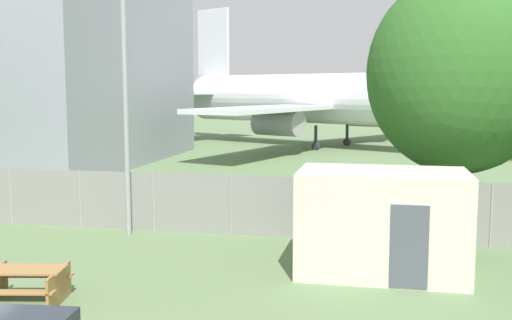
{
  "coord_description": "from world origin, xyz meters",
  "views": [
    {
      "loc": [
        7.04,
        -7.47,
        4.49
      ],
      "look_at": [
        2.72,
        13.24,
        2.0
      ],
      "focal_mm": 42.0,
      "sensor_mm": 36.0,
      "label": 1
    }
  ],
  "objects_px": {
    "airplane": "(345,99)",
    "picnic_bench_near_cabin": "(25,282)",
    "portable_cabin": "(382,222)",
    "tree_behind_benches": "(459,74)"
  },
  "relations": [
    {
      "from": "portable_cabin",
      "to": "tree_behind_benches",
      "type": "xyz_separation_m",
      "value": [
        2.18,
        4.21,
        3.68
      ]
    },
    {
      "from": "airplane",
      "to": "tree_behind_benches",
      "type": "xyz_separation_m",
      "value": [
        5.0,
        -27.28,
        1.19
      ]
    },
    {
      "from": "airplane",
      "to": "picnic_bench_near_cabin",
      "type": "xyz_separation_m",
      "value": [
        -4.5,
        -35.2,
        -3.29
      ]
    },
    {
      "from": "tree_behind_benches",
      "to": "picnic_bench_near_cabin",
      "type": "bearing_deg",
      "value": -140.15
    },
    {
      "from": "tree_behind_benches",
      "to": "airplane",
      "type": "bearing_deg",
      "value": 100.4
    },
    {
      "from": "airplane",
      "to": "picnic_bench_near_cabin",
      "type": "bearing_deg",
      "value": -70.79
    },
    {
      "from": "airplane",
      "to": "portable_cabin",
      "type": "relative_size",
      "value": 8.93
    },
    {
      "from": "picnic_bench_near_cabin",
      "to": "tree_behind_benches",
      "type": "bearing_deg",
      "value": 39.85
    },
    {
      "from": "airplane",
      "to": "tree_behind_benches",
      "type": "bearing_deg",
      "value": -53.12
    },
    {
      "from": "portable_cabin",
      "to": "airplane",
      "type": "bearing_deg",
      "value": 95.22
    }
  ]
}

